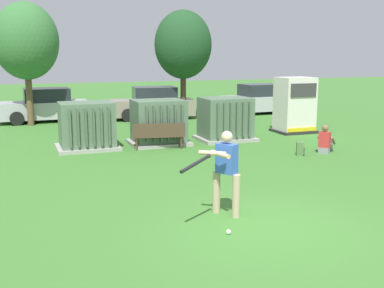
# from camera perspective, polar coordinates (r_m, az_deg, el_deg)

# --- Properties ---
(ground_plane) EXTENTS (96.00, 96.00, 0.00)m
(ground_plane) POSITION_cam_1_polar(r_m,az_deg,el_deg) (9.31, 8.50, -9.79)
(ground_plane) COLOR #3D752D
(transformer_west) EXTENTS (2.10, 1.70, 1.62)m
(transformer_west) POSITION_cam_1_polar(r_m,az_deg,el_deg) (16.82, -12.48, 2.07)
(transformer_west) COLOR #9E9B93
(transformer_west) RESTS_ON ground
(transformer_mid_west) EXTENTS (2.10, 1.70, 1.62)m
(transformer_mid_west) POSITION_cam_1_polar(r_m,az_deg,el_deg) (17.32, -4.02, 2.54)
(transformer_mid_west) COLOR #9E9B93
(transformer_mid_west) RESTS_ON ground
(transformer_mid_east) EXTENTS (2.10, 1.70, 1.62)m
(transformer_mid_east) POSITION_cam_1_polar(r_m,az_deg,el_deg) (18.20, 4.01, 2.94)
(transformer_mid_east) COLOR #9E9B93
(transformer_mid_east) RESTS_ON ground
(generator_enclosure) EXTENTS (1.60, 1.40, 2.30)m
(generator_enclosure) POSITION_cam_1_polar(r_m,az_deg,el_deg) (20.41, 12.19, 4.55)
(generator_enclosure) COLOR #262626
(generator_enclosure) RESTS_ON ground
(park_bench) EXTENTS (1.84, 0.71, 0.92)m
(park_bench) POSITION_cam_1_polar(r_m,az_deg,el_deg) (16.41, -3.99, 1.20)
(park_bench) COLOR #4C3828
(park_bench) RESTS_ON ground
(batter) EXTENTS (1.47, 1.10, 1.74)m
(batter) POSITION_cam_1_polar(r_m,az_deg,el_deg) (9.59, 3.97, -2.99)
(batter) COLOR tan
(batter) RESTS_ON ground
(sports_ball) EXTENTS (0.09, 0.09, 0.09)m
(sports_ball) POSITION_cam_1_polar(r_m,az_deg,el_deg) (8.87, 4.39, -10.45)
(sports_ball) COLOR white
(sports_ball) RESTS_ON ground
(seated_spectator) EXTENTS (0.77, 0.71, 0.96)m
(seated_spectator) POSITION_cam_1_polar(r_m,az_deg,el_deg) (16.44, 15.67, 0.27)
(seated_spectator) COLOR gray
(seated_spectator) RESTS_ON ground
(backpack) EXTENTS (0.36, 0.38, 0.44)m
(backpack) POSITION_cam_1_polar(r_m,az_deg,el_deg) (15.86, 12.81, -0.57)
(backpack) COLOR #4C723F
(backpack) RESTS_ON ground
(tree_left) EXTENTS (2.90, 2.90, 5.54)m
(tree_left) POSITION_cam_1_polar(r_m,az_deg,el_deg) (23.02, -19.26, 11.52)
(tree_left) COLOR brown
(tree_left) RESTS_ON ground
(tree_center_left) EXTENTS (2.81, 2.81, 5.36)m
(tree_center_left) POSITION_cam_1_polar(r_m,az_deg,el_deg) (23.83, -1.07, 11.77)
(tree_center_left) COLOR #4C3828
(tree_center_left) RESTS_ON ground
(parked_car_leftmost) EXTENTS (4.25, 2.02, 1.62)m
(parked_car_leftmost) POSITION_cam_1_polar(r_m,az_deg,el_deg) (24.27, -17.21, 4.35)
(parked_car_leftmost) COLOR #B2B2B7
(parked_car_leftmost) RESTS_ON ground
(parked_car_left_of_center) EXTENTS (4.37, 2.28, 1.62)m
(parked_car_left_of_center) POSITION_cam_1_polar(r_m,az_deg,el_deg) (24.31, -4.77, 4.80)
(parked_car_left_of_center) COLOR gray
(parked_car_left_of_center) RESTS_ON ground
(parked_car_right_of_center) EXTENTS (4.27, 2.06, 1.62)m
(parked_car_right_of_center) POSITION_cam_1_polar(r_m,az_deg,el_deg) (26.64, 7.97, 5.25)
(parked_car_right_of_center) COLOR #B2B2B7
(parked_car_right_of_center) RESTS_ON ground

